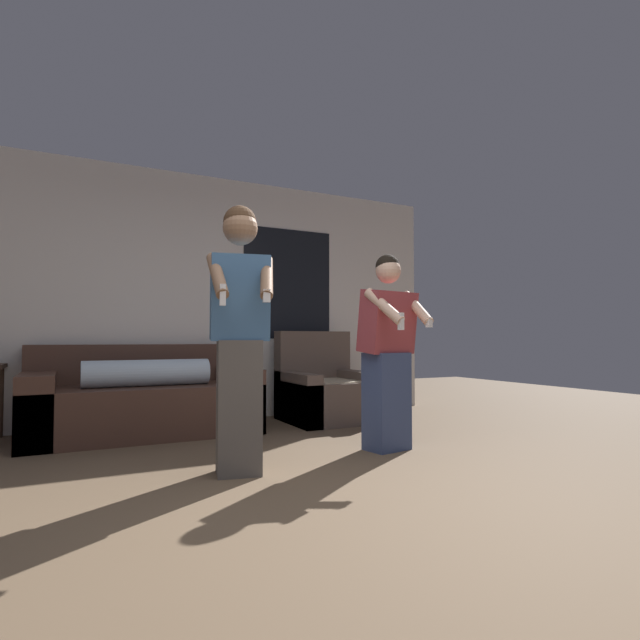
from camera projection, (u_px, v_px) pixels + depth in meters
name	position (u px, v px, depth m)	size (l,w,h in m)	color
ground_plane	(345.00, 525.00, 2.40)	(14.00, 14.00, 0.00)	brown
wall_back	(195.00, 297.00, 5.45)	(5.94, 0.07, 2.70)	silver
couch	(145.00, 401.00, 4.68)	(2.04, 0.97, 0.84)	#472D23
armchair	(324.00, 392.00, 5.46)	(0.88, 0.88, 0.98)	brown
person_left	(240.00, 332.00, 3.32)	(0.46, 0.52, 1.79)	#56514C
person_right	(388.00, 352.00, 4.04)	(0.50, 0.53, 1.58)	#384770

